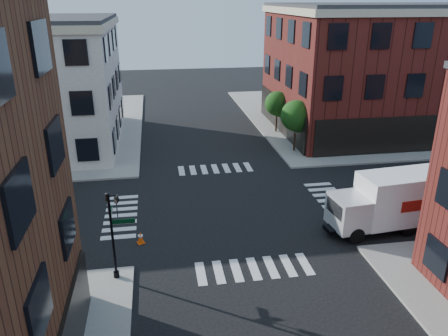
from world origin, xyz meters
TOP-DOWN VIEW (x-y plane):
  - ground at (0.00, 0.00)m, footprint 120.00×120.00m
  - sidewalk_ne at (21.00, 21.00)m, footprint 30.00×30.00m
  - building_ne at (20.50, 16.00)m, footprint 25.00×16.00m
  - tree_near at (7.56, 9.98)m, footprint 2.69×2.69m
  - tree_far at (7.56, 15.98)m, footprint 2.43×2.43m
  - signal_pole at (-6.72, -6.68)m, footprint 1.29×1.24m
  - box_truck at (8.97, -4.16)m, footprint 7.72×2.99m
  - traffic_cone at (-5.70, -3.54)m, footprint 0.49×0.49m

SIDE VIEW (x-z plane):
  - ground at x=0.00m, z-range 0.00..0.00m
  - sidewalk_ne at x=21.00m, z-range 0.00..0.15m
  - traffic_cone at x=-5.70m, z-range -0.01..0.69m
  - box_truck at x=8.97m, z-range 0.07..3.49m
  - signal_pole at x=-6.72m, z-range 0.56..5.16m
  - tree_far at x=7.56m, z-range 0.84..4.91m
  - tree_near at x=7.56m, z-range 0.91..5.41m
  - building_ne at x=20.50m, z-range 0.00..12.00m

